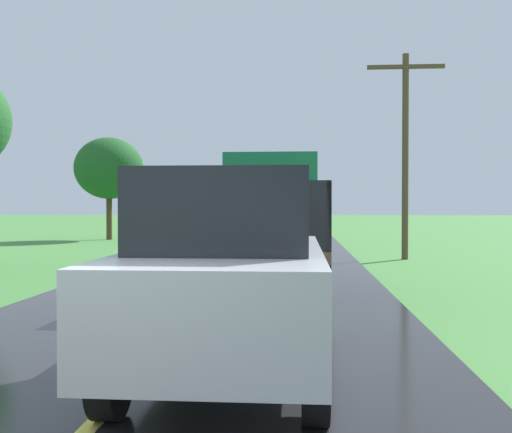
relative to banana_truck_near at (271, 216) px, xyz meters
The scene contains 5 objects.
banana_truck_near is the anchor object (origin of this frame).
banana_truck_far 14.79m from the banana_truck_near, 91.51° to the left, with size 2.38×5.81×2.80m.
utility_pole_roadside 7.35m from the banana_truck_near, 56.23° to the left, with size 2.38×0.20×6.42m.
roadside_tree_near_left 17.95m from the banana_truck_near, 119.52° to the left, with size 3.37×3.37×5.04m.
following_car 7.22m from the banana_truck_near, 90.15° to the right, with size 1.74×4.10×1.92m.
Camera 1 is at (1.52, -2.60, 1.70)m, focal length 40.98 mm.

